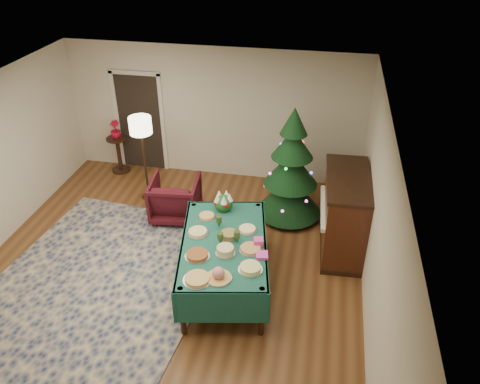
% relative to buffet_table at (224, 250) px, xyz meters
% --- Properties ---
extents(room_shell, '(7.00, 7.00, 7.00)m').
position_rel_buffet_table_xyz_m(room_shell, '(-0.94, -0.16, 0.69)').
color(room_shell, '#593319').
rests_on(room_shell, ground).
extents(doorway, '(1.08, 0.04, 2.16)m').
position_rel_buffet_table_xyz_m(doorway, '(-2.54, 3.33, 0.43)').
color(doorway, black).
rests_on(doorway, ground).
extents(rug, '(3.59, 4.49, 0.02)m').
position_rel_buffet_table_xyz_m(rug, '(-1.87, -0.39, -0.65)').
color(rug, '#14204C').
rests_on(rug, ground).
extents(buffet_table, '(1.61, 2.31, 0.83)m').
position_rel_buffet_table_xyz_m(buffet_table, '(0.00, 0.00, 0.00)').
color(buffet_table, black).
rests_on(buffet_table, ground).
extents(platter_0, '(0.38, 0.38, 0.05)m').
position_rel_buffet_table_xyz_m(platter_0, '(-0.16, -0.85, 0.19)').
color(platter_0, silver).
rests_on(platter_0, buffet_table).
extents(platter_1, '(0.35, 0.35, 0.18)m').
position_rel_buffet_table_xyz_m(platter_1, '(0.11, -0.77, 0.24)').
color(platter_1, silver).
rests_on(platter_1, buffet_table).
extents(platter_2, '(0.33, 0.33, 0.07)m').
position_rel_buffet_table_xyz_m(platter_2, '(0.48, -0.53, 0.20)').
color(platter_2, silver).
rests_on(platter_2, buffet_table).
extents(platter_3, '(0.35, 0.35, 0.06)m').
position_rel_buffet_table_xyz_m(platter_3, '(-0.28, -0.40, 0.19)').
color(platter_3, silver).
rests_on(platter_3, buffet_table).
extents(platter_4, '(0.28, 0.28, 0.11)m').
position_rel_buffet_table_xyz_m(platter_4, '(0.08, -0.26, 0.22)').
color(platter_4, silver).
rests_on(platter_4, buffet_table).
extents(platter_5, '(0.33, 0.33, 0.05)m').
position_rel_buffet_table_xyz_m(platter_5, '(0.41, -0.12, 0.19)').
color(platter_5, silver).
rests_on(platter_5, buffet_table).
extents(platter_6, '(0.32, 0.32, 0.06)m').
position_rel_buffet_table_xyz_m(platter_6, '(-0.41, 0.11, 0.19)').
color(platter_6, silver).
rests_on(platter_6, buffet_table).
extents(platter_7, '(0.28, 0.28, 0.08)m').
position_rel_buffet_table_xyz_m(platter_7, '(0.05, 0.12, 0.20)').
color(platter_7, silver).
rests_on(platter_7, buffet_table).
extents(platter_8, '(0.29, 0.29, 0.05)m').
position_rel_buffet_table_xyz_m(platter_8, '(0.29, 0.32, 0.19)').
color(platter_8, silver).
rests_on(platter_8, buffet_table).
extents(platter_9, '(0.27, 0.27, 0.05)m').
position_rel_buffet_table_xyz_m(platter_9, '(-0.39, 0.54, 0.19)').
color(platter_9, silver).
rests_on(platter_9, buffet_table).
extents(goblet_0, '(0.09, 0.09, 0.19)m').
position_rel_buffet_table_xyz_m(goblet_0, '(-0.15, 0.33, 0.27)').
color(goblet_0, '#2D471E').
rests_on(goblet_0, buffet_table).
extents(goblet_1, '(0.09, 0.09, 0.19)m').
position_rel_buffet_table_xyz_m(goblet_1, '(0.19, 0.02, 0.27)').
color(goblet_1, '#2D471E').
rests_on(goblet_1, buffet_table).
extents(goblet_2, '(0.09, 0.09, 0.19)m').
position_rel_buffet_table_xyz_m(goblet_2, '(-0.03, -0.07, 0.27)').
color(goblet_2, '#2D471E').
rests_on(goblet_2, buffet_table).
extents(napkin_stack, '(0.19, 0.19, 0.04)m').
position_rel_buffet_table_xyz_m(napkin_stack, '(0.59, -0.22, 0.19)').
color(napkin_stack, '#E840B8').
rests_on(napkin_stack, buffet_table).
extents(gift_box, '(0.15, 0.15, 0.11)m').
position_rel_buffet_table_xyz_m(gift_box, '(0.50, 0.01, 0.22)').
color(gift_box, '#DC3D9A').
rests_on(gift_box, buffet_table).
extents(centerpiece, '(0.30, 0.30, 0.34)m').
position_rel_buffet_table_xyz_m(centerpiece, '(-0.19, 0.80, 0.31)').
color(centerpiece, '#1E4C1E').
rests_on(centerpiece, buffet_table).
extents(armchair, '(0.93, 0.88, 0.87)m').
position_rel_buffet_table_xyz_m(armchair, '(-1.27, 1.60, -0.23)').
color(armchair, '#420E17').
rests_on(armchair, ground).
extents(floor_lamp, '(0.41, 0.41, 1.70)m').
position_rel_buffet_table_xyz_m(floor_lamp, '(-2.01, 2.12, 0.78)').
color(floor_lamp, '#A57F3F').
rests_on(floor_lamp, ground).
extents(side_table, '(0.43, 0.43, 0.78)m').
position_rel_buffet_table_xyz_m(side_table, '(-2.99, 3.04, -0.28)').
color(side_table, black).
rests_on(side_table, ground).
extents(potted_plant, '(0.21, 0.38, 0.21)m').
position_rel_buffet_table_xyz_m(potted_plant, '(-2.99, 3.04, 0.22)').
color(potted_plant, red).
rests_on(potted_plant, side_table).
extents(christmas_tree, '(1.42, 1.42, 2.13)m').
position_rel_buffet_table_xyz_m(christmas_tree, '(0.76, 2.03, 0.30)').
color(christmas_tree, black).
rests_on(christmas_tree, ground).
extents(piano, '(0.80, 1.58, 1.34)m').
position_rel_buffet_table_xyz_m(piano, '(1.71, 1.28, -0.01)').
color(piano, black).
rests_on(piano, ground).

